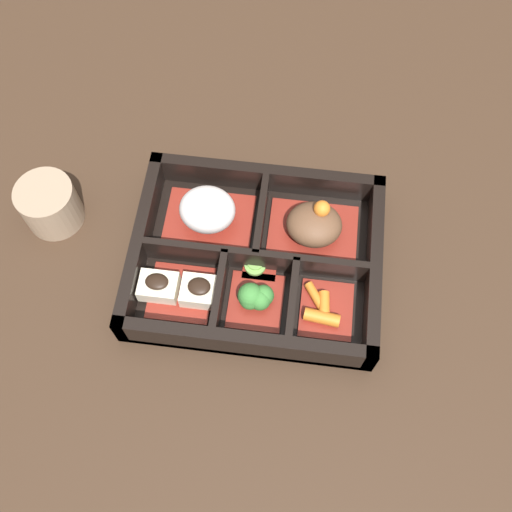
% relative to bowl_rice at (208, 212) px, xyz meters
% --- Properties ---
extents(ground_plane, '(3.00, 3.00, 0.00)m').
position_rel_bowl_rice_xyz_m(ground_plane, '(0.06, -0.04, -0.04)').
color(ground_plane, '#382619').
extents(bento_base, '(0.28, 0.22, 0.01)m').
position_rel_bowl_rice_xyz_m(bento_base, '(0.06, -0.04, -0.03)').
color(bento_base, black).
rests_on(bento_base, ground_plane).
extents(bento_rim, '(0.28, 0.22, 0.05)m').
position_rel_bowl_rice_xyz_m(bento_rim, '(0.06, -0.05, -0.01)').
color(bento_rim, black).
rests_on(bento_rim, ground_plane).
extents(bowl_rice, '(0.11, 0.08, 0.06)m').
position_rel_bowl_rice_xyz_m(bowl_rice, '(0.00, 0.00, 0.00)').
color(bowl_rice, maroon).
rests_on(bowl_rice, bento_base).
extents(bowl_stew, '(0.11, 0.08, 0.05)m').
position_rel_bowl_rice_xyz_m(bowl_stew, '(0.13, 0.00, -0.01)').
color(bowl_stew, maroon).
rests_on(bowl_stew, bento_base).
extents(bowl_tofu, '(0.09, 0.07, 0.03)m').
position_rel_bowl_rice_xyz_m(bowl_tofu, '(-0.02, -0.10, -0.01)').
color(bowl_tofu, maroon).
rests_on(bowl_tofu, bento_base).
extents(bowl_greens, '(0.06, 0.07, 0.03)m').
position_rel_bowl_rice_xyz_m(bowl_greens, '(0.07, -0.10, -0.01)').
color(bowl_greens, maroon).
rests_on(bowl_greens, bento_base).
extents(bowl_carrots, '(0.06, 0.07, 0.02)m').
position_rel_bowl_rice_xyz_m(bowl_carrots, '(0.15, -0.10, -0.02)').
color(bowl_carrots, maroon).
rests_on(bowl_carrots, bento_base).
extents(bowl_pickles, '(0.04, 0.04, 0.01)m').
position_rel_bowl_rice_xyz_m(bowl_pickles, '(0.07, -0.05, -0.02)').
color(bowl_pickles, maroon).
rests_on(bowl_pickles, bento_base).
extents(tea_cup, '(0.07, 0.07, 0.06)m').
position_rel_bowl_rice_xyz_m(tea_cup, '(-0.19, -0.01, -0.00)').
color(tea_cup, gray).
rests_on(tea_cup, ground_plane).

